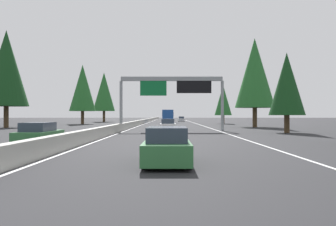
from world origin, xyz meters
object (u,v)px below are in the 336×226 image
at_px(conifer_right_near, 287,84).
at_px(conifer_left_mid, 83,88).
at_px(bus_distant_b, 168,116).
at_px(sedan_distant_a, 181,119).
at_px(sedan_near_center, 168,125).
at_px(oncoming_near, 39,135).
at_px(pickup_mid_center, 169,118).
at_px(conifer_left_near, 6,68).
at_px(conifer_left_far, 104,92).
at_px(sign_gantry_overhead, 173,88).
at_px(conifer_right_far, 223,100).
at_px(sedan_far_left, 167,147).
at_px(conifer_right_mid, 255,73).

xyz_separation_m(conifer_right_near, conifer_left_mid, (34.06, 30.92, 2.32)).
distance_m(bus_distant_b, sedan_distant_a, 18.46).
height_order(sedan_near_center, sedan_distant_a, same).
xyz_separation_m(oncoming_near, conifer_right_near, (14.92, -20.97, 4.59)).
relative_size(pickup_mid_center, conifer_left_near, 0.38).
bearing_deg(pickup_mid_center, oncoming_near, 175.60).
distance_m(conifer_left_near, conifer_left_mid, 20.38).
bearing_deg(conifer_left_far, sedan_near_center, -161.17).
xyz_separation_m(bus_distant_b, oncoming_near, (-59.18, 7.95, -1.03)).
xyz_separation_m(sign_gantry_overhead, oncoming_near, (-19.39, 8.74, -4.55)).
height_order(sign_gantry_overhead, conifer_right_far, conifer_right_far).
distance_m(oncoming_near, conifer_right_near, 26.14).
bearing_deg(conifer_right_far, sign_gantry_overhead, 160.86).
distance_m(sedan_far_left, conifer_left_far, 82.23).
height_order(sedan_near_center, conifer_left_mid, conifer_left_mid).
bearing_deg(conifer_right_far, conifer_left_near, 121.13).
height_order(sedan_far_left, sedan_near_center, same).
height_order(pickup_mid_center, conifer_right_mid, conifer_right_mid).
height_order(sedan_distant_a, conifer_right_near, conifer_right_near).
bearing_deg(sedan_far_left, sedan_distant_a, -2.42).
relative_size(pickup_mid_center, conifer_right_mid, 0.40).
bearing_deg(pickup_mid_center, conifer_right_mid, -169.74).
distance_m(sedan_distant_a, oncoming_near, 78.10).
xyz_separation_m(bus_distant_b, conifer_right_mid, (-27.77, -13.77, 6.81)).
xyz_separation_m(sedan_distant_a, oncoming_near, (-77.21, 11.80, 0.00)).
relative_size(pickup_mid_center, conifer_right_near, 0.64).
relative_size(oncoming_near, conifer_left_far, 0.32).
bearing_deg(conifer_right_far, pickup_mid_center, 12.33).
height_order(conifer_left_near, conifer_left_mid, conifer_left_near).
bearing_deg(sedan_near_center, sign_gantry_overhead, -58.33).
xyz_separation_m(conifer_right_mid, conifer_left_mid, (17.57, 31.66, -0.94)).
relative_size(bus_distant_b, pickup_mid_center, 2.05).
relative_size(sedan_far_left, bus_distant_b, 0.38).
height_order(sign_gantry_overhead, conifer_left_near, conifer_left_near).
bearing_deg(sedan_far_left, sign_gantry_overhead, -1.15).
height_order(conifer_right_mid, conifer_left_mid, conifer_right_mid).
height_order(sedan_far_left, conifer_left_far, conifer_left_far).
bearing_deg(conifer_right_near, conifer_left_near, 68.43).
height_order(sedan_near_center, conifer_right_far, conifer_right_far).
xyz_separation_m(sedan_distant_a, conifer_right_far, (-25.25, -8.24, 4.47)).
relative_size(sedan_far_left, oncoming_near, 1.00).
bearing_deg(conifer_left_far, oncoming_near, -172.15).
bearing_deg(sedan_far_left, conifer_right_far, -11.18).
relative_size(conifer_right_mid, conifer_left_near, 0.94).
xyz_separation_m(sign_gantry_overhead, pickup_mid_center, (86.83, 0.57, -4.32)).
bearing_deg(sign_gantry_overhead, bus_distant_b, 1.14).
distance_m(sign_gantry_overhead, conifer_right_mid, 17.99).
xyz_separation_m(sign_gantry_overhead, conifer_right_mid, (12.01, -12.98, 3.30)).
xyz_separation_m(conifer_right_far, conifer_left_mid, (-2.97, 29.98, 2.44)).
bearing_deg(oncoming_near, conifer_right_far, 158.91).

